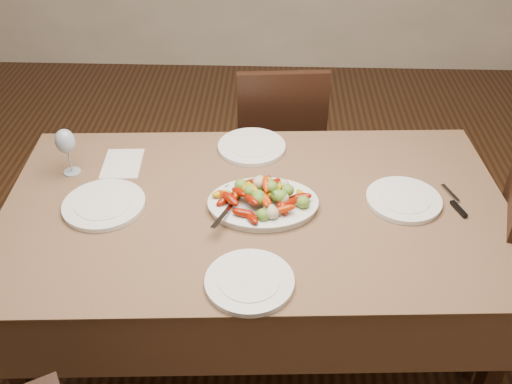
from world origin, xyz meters
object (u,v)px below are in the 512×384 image
object	(u,v)px
plate_right	(404,200)
plate_far	(252,147)
plate_left	(104,205)
chair_far	(278,141)
wine_glass	(67,151)
dining_table	(256,279)
plate_near	(250,282)
serving_platter	(263,205)

from	to	relation	value
plate_right	plate_far	world-z (taller)	same
plate_left	chair_far	bearing A→B (deg)	55.79
wine_glass	plate_right	bearing A→B (deg)	-6.33
dining_table	plate_near	size ratio (longest dim) A/B	6.62
serving_platter	plate_left	bearing A→B (deg)	-178.29
plate_left	plate_far	world-z (taller)	same
serving_platter	wine_glass	xyz separation A→B (m)	(-0.75, 0.19, 0.09)
plate_near	wine_glass	distance (m)	0.93
chair_far	serving_platter	size ratio (longest dim) A/B	2.46
dining_table	plate_left	size ratio (longest dim) A/B	6.20
serving_platter	plate_left	distance (m)	0.58
serving_platter	dining_table	bearing A→B (deg)	159.61
plate_left	wine_glass	size ratio (longest dim) A/B	1.45
dining_table	wine_glass	distance (m)	0.89
dining_table	plate_right	xyz separation A→B (m)	(0.54, 0.04, 0.39)
serving_platter	plate_near	distance (m)	0.38
plate_near	wine_glass	world-z (taller)	wine_glass
serving_platter	plate_right	distance (m)	0.52
serving_platter	wine_glass	distance (m)	0.78
dining_table	plate_left	bearing A→B (deg)	-177.21
dining_table	plate_right	bearing A→B (deg)	4.46
plate_left	plate_far	bearing A→B (deg)	38.29
plate_right	plate_near	world-z (taller)	same
plate_near	plate_left	bearing A→B (deg)	146.29
serving_platter	plate_far	size ratio (longest dim) A/B	1.37
serving_platter	plate_right	world-z (taller)	serving_platter
chair_far	wine_glass	distance (m)	1.15
chair_far	plate_near	xyz separation A→B (m)	(-0.09, -1.29, 0.29)
dining_table	serving_platter	size ratio (longest dim) A/B	4.77
chair_far	plate_far	xyz separation A→B (m)	(-0.11, -0.52, 0.29)
chair_far	plate_left	bearing A→B (deg)	50.77
plate_far	serving_platter	bearing A→B (deg)	-81.56
chair_far	serving_platter	xyz separation A→B (m)	(-0.06, -0.91, 0.30)
plate_left	wine_glass	distance (m)	0.29
serving_platter	plate_far	world-z (taller)	serving_platter
plate_right	plate_near	bearing A→B (deg)	-141.60
plate_right	serving_platter	bearing A→B (deg)	-174.25
plate_far	wine_glass	world-z (taller)	wine_glass
plate_left	wine_glass	xyz separation A→B (m)	(-0.18, 0.21, 0.09)
plate_right	wine_glass	bearing A→B (deg)	173.67
dining_table	plate_far	distance (m)	0.55
chair_far	wine_glass	xyz separation A→B (m)	(-0.81, -0.72, 0.39)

